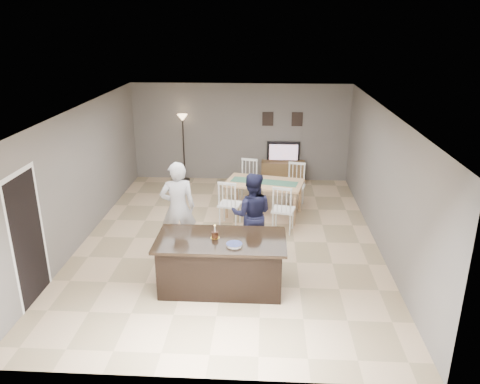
# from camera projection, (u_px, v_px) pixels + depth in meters

# --- Properties ---
(floor) EXTENTS (8.00, 8.00, 0.00)m
(floor) POSITION_uv_depth(u_px,v_px,m) (230.00, 240.00, 9.69)
(floor) COLOR tan
(floor) RESTS_ON ground
(room_shell) EXTENTS (8.00, 8.00, 8.00)m
(room_shell) POSITION_uv_depth(u_px,v_px,m) (229.00, 162.00, 9.11)
(room_shell) COLOR slate
(room_shell) RESTS_ON floor
(kitchen_island) EXTENTS (2.15, 1.10, 0.90)m
(kitchen_island) POSITION_uv_depth(u_px,v_px,m) (221.00, 263.00, 7.85)
(kitchen_island) COLOR black
(kitchen_island) RESTS_ON floor
(tv_console) EXTENTS (1.20, 0.40, 0.60)m
(tv_console) POSITION_uv_depth(u_px,v_px,m) (283.00, 172.00, 13.06)
(tv_console) COLOR brown
(tv_console) RESTS_ON floor
(television) EXTENTS (0.91, 0.12, 0.53)m
(television) POSITION_uv_depth(u_px,v_px,m) (283.00, 152.00, 12.93)
(television) COLOR black
(television) RESTS_ON tv_console
(tv_screen_glow) EXTENTS (0.78, 0.00, 0.78)m
(tv_screen_glow) POSITION_uv_depth(u_px,v_px,m) (284.00, 152.00, 12.85)
(tv_screen_glow) COLOR orange
(tv_screen_glow) RESTS_ON tv_console
(picture_frames) EXTENTS (1.10, 0.02, 0.38)m
(picture_frames) POSITION_uv_depth(u_px,v_px,m) (282.00, 119.00, 12.75)
(picture_frames) COLOR black
(picture_frames) RESTS_ON room_shell
(doorway) EXTENTS (0.00, 2.10, 2.65)m
(doorway) POSITION_uv_depth(u_px,v_px,m) (26.00, 227.00, 7.26)
(doorway) COLOR black
(doorway) RESTS_ON floor
(woman) EXTENTS (0.76, 0.59, 1.84)m
(woman) POSITION_uv_depth(u_px,v_px,m) (178.00, 208.00, 8.91)
(woman) COLOR silver
(woman) RESTS_ON floor
(man) EXTENTS (0.82, 0.64, 1.65)m
(man) POSITION_uv_depth(u_px,v_px,m) (252.00, 214.00, 8.86)
(man) COLOR #161731
(man) RESTS_ON floor
(birthday_cake) EXTENTS (0.15, 0.15, 0.24)m
(birthday_cake) POSITION_uv_depth(u_px,v_px,m) (215.00, 235.00, 7.71)
(birthday_cake) COLOR gold
(birthday_cake) RESTS_ON kitchen_island
(plate_stack) EXTENTS (0.26, 0.26, 0.04)m
(plate_stack) POSITION_uv_depth(u_px,v_px,m) (234.00, 245.00, 7.45)
(plate_stack) COLOR white
(plate_stack) RESTS_ON kitchen_island
(dining_table) EXTENTS (2.03, 2.26, 1.06)m
(dining_table) POSITION_uv_depth(u_px,v_px,m) (264.00, 188.00, 10.72)
(dining_table) COLOR tan
(dining_table) RESTS_ON floor
(floor_lamp) EXTENTS (0.28, 0.28, 1.88)m
(floor_lamp) POSITION_uv_depth(u_px,v_px,m) (183.00, 130.00, 12.82)
(floor_lamp) COLOR black
(floor_lamp) RESTS_ON floor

